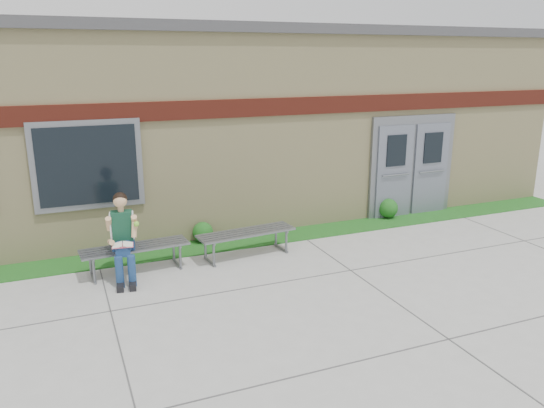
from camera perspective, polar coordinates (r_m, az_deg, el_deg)
name	(u,v)px	position (r m, az deg, el deg)	size (l,w,h in m)	color
ground	(312,291)	(8.46, 4.28, -9.35)	(80.00, 80.00, 0.00)	#9E9E99
grass_strip	(254,240)	(10.67, -1.97, -3.87)	(16.00, 0.80, 0.02)	#134716
school_building	(205,118)	(13.37, -7.20, 9.19)	(16.20, 6.22, 4.20)	beige
bench_left	(135,252)	(9.32, -14.48, -5.03)	(1.83, 0.62, 0.47)	slate
bench_right	(246,237)	(9.75, -2.78, -3.57)	(1.86, 0.69, 0.47)	slate
girl	(123,236)	(8.97, -15.75, -3.35)	(0.53, 0.91, 1.44)	navy
shrub_mid	(203,232)	(10.55, -7.45, -3.01)	(0.40, 0.40, 0.40)	#134716
shrub_east	(388,208)	(12.32, 12.38, -0.44)	(0.44, 0.44, 0.44)	#134716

